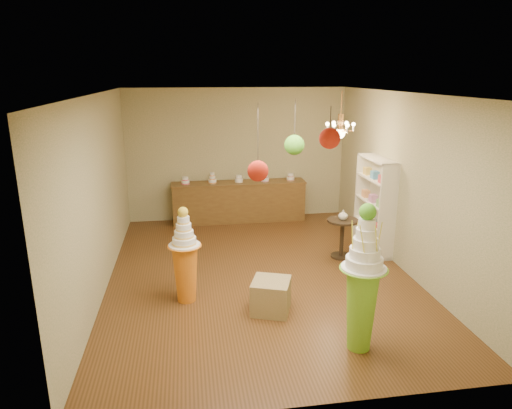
{
  "coord_description": "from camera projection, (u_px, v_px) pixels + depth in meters",
  "views": [
    {
      "loc": [
        -1.15,
        -7.06,
        3.3
      ],
      "look_at": [
        -0.06,
        0.0,
        1.24
      ],
      "focal_mm": 32.0,
      "sensor_mm": 36.0,
      "label": 1
    }
  ],
  "objects": [
    {
      "name": "floor",
      "position": [
        260.0,
        274.0,
        7.78
      ],
      "size": [
        6.5,
        6.5,
        0.0
      ],
      "primitive_type": "plane",
      "color": "#503015",
      "rests_on": "ground"
    },
    {
      "name": "ceiling",
      "position": [
        260.0,
        94.0,
        6.95
      ],
      "size": [
        6.5,
        6.5,
        0.0
      ],
      "primitive_type": "plane",
      "rotation": [
        3.14,
        0.0,
        0.0
      ],
      "color": "white",
      "rests_on": "ground"
    },
    {
      "name": "wall_back",
      "position": [
        237.0,
        155.0,
        10.45
      ],
      "size": [
        5.0,
        0.04,
        3.0
      ],
      "primitive_type": "cube",
      "color": "tan",
      "rests_on": "ground"
    },
    {
      "name": "wall_front",
      "position": [
        315.0,
        272.0,
        4.28
      ],
      "size": [
        5.0,
        0.04,
        3.0
      ],
      "primitive_type": "cube",
      "color": "tan",
      "rests_on": "ground"
    },
    {
      "name": "wall_left",
      "position": [
        99.0,
        195.0,
        7.0
      ],
      "size": [
        0.04,
        6.5,
        3.0
      ],
      "primitive_type": "cube",
      "color": "tan",
      "rests_on": "ground"
    },
    {
      "name": "wall_right",
      "position": [
        405.0,
        183.0,
        7.73
      ],
      "size": [
        0.04,
        6.5,
        3.0
      ],
      "primitive_type": "cube",
      "color": "tan",
      "rests_on": "ground"
    },
    {
      "name": "pedestal_green",
      "position": [
        362.0,
        291.0,
        5.49
      ],
      "size": [
        0.62,
        0.62,
        1.87
      ],
      "rotation": [
        0.0,
        0.0,
        -0.18
      ],
      "color": "#75BD29",
      "rests_on": "floor"
    },
    {
      "name": "pedestal_orange",
      "position": [
        185.0,
        264.0,
        6.73
      ],
      "size": [
        0.53,
        0.53,
        1.47
      ],
      "rotation": [
        0.0,
        0.0,
        0.18
      ],
      "color": "orange",
      "rests_on": "floor"
    },
    {
      "name": "burlap_riser",
      "position": [
        271.0,
        296.0,
        6.51
      ],
      "size": [
        0.67,
        0.67,
        0.47
      ],
      "primitive_type": "cube",
      "rotation": [
        0.0,
        0.0,
        -0.35
      ],
      "color": "#978052",
      "rests_on": "floor"
    },
    {
      "name": "sideboard",
      "position": [
        239.0,
        201.0,
        10.47
      ],
      "size": [
        3.04,
        0.54,
        1.16
      ],
      "color": "brown",
      "rests_on": "floor"
    },
    {
      "name": "shelving_unit",
      "position": [
        375.0,
        205.0,
        8.63
      ],
      "size": [
        0.33,
        1.2,
        1.8
      ],
      "color": "silver",
      "rests_on": "floor"
    },
    {
      "name": "round_table",
      "position": [
        342.0,
        233.0,
        8.38
      ],
      "size": [
        0.71,
        0.71,
        0.73
      ],
      "rotation": [
        0.0,
        0.0,
        0.29
      ],
      "color": "black",
      "rests_on": "floor"
    },
    {
      "name": "vase",
      "position": [
        343.0,
        215.0,
        8.28
      ],
      "size": [
        0.18,
        0.18,
        0.18
      ],
      "primitive_type": "imported",
      "rotation": [
        0.0,
        0.0,
        -0.05
      ],
      "color": "silver",
      "rests_on": "round_table"
    },
    {
      "name": "pom_red_left",
      "position": [
        258.0,
        171.0,
        4.98
      ],
      "size": [
        0.23,
        0.23,
        0.85
      ],
      "color": "#3F362D",
      "rests_on": "ceiling"
    },
    {
      "name": "pom_green_mid",
      "position": [
        294.0,
        145.0,
        5.77
      ],
      "size": [
        0.26,
        0.26,
        0.7
      ],
      "color": "#3F362D",
      "rests_on": "ceiling"
    },
    {
      "name": "pom_red_right",
      "position": [
        330.0,
        138.0,
        4.39
      ],
      "size": [
        0.21,
        0.21,
        0.41
      ],
      "color": "#3F362D",
      "rests_on": "ceiling"
    },
    {
      "name": "chandelier",
      "position": [
        340.0,
        131.0,
        8.22
      ],
      "size": [
        0.68,
        0.68,
        0.85
      ],
      "rotation": [
        0.0,
        0.0,
        -0.3
      ],
      "color": "#DC974D",
      "rests_on": "ceiling"
    }
  ]
}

